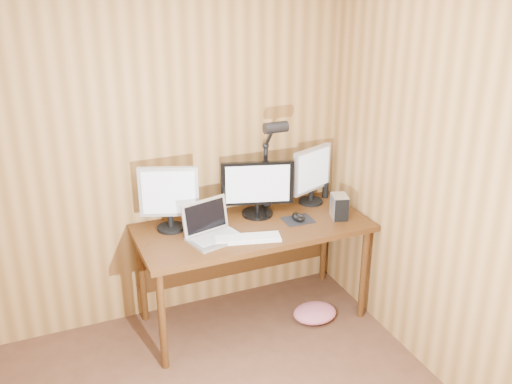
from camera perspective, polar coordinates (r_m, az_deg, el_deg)
room_shell at (r=2.09m, az=-6.85°, el=-13.21°), size 4.00×4.00×4.00m
desk at (r=4.05m, az=-0.67°, el=-4.52°), size 1.60×0.70×0.75m
monitor_center at (r=4.02m, az=0.14°, el=0.41°), size 0.50×0.22×0.40m
monitor_left at (r=3.83m, az=-8.69°, el=-0.45°), size 0.38×0.19×0.45m
monitor_right at (r=4.24m, az=5.61°, el=1.83°), size 0.37×0.18×0.43m
laptop at (r=3.76m, az=-4.52°, el=-3.72°), size 0.39×0.34×0.24m
keyboard at (r=3.74m, az=-0.93°, el=-4.65°), size 0.46×0.24×0.02m
mousepad at (r=4.03m, az=4.23°, el=-2.81°), size 0.21×0.17×0.00m
mouse at (r=4.02m, az=4.24°, el=-2.52°), size 0.08×0.12×0.04m
hard_drive at (r=4.07m, az=8.33°, el=-1.45°), size 0.14×0.18×0.17m
phone at (r=3.76m, az=0.23°, el=-4.63°), size 0.05×0.10×0.01m
speaker at (r=4.41m, az=6.95°, el=0.17°), size 0.05×0.05×0.12m
desk_lamp at (r=4.02m, az=1.50°, el=4.08°), size 0.17×0.24×0.73m
fabric_pile at (r=4.29m, az=5.90°, el=-11.94°), size 0.33×0.27×0.10m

